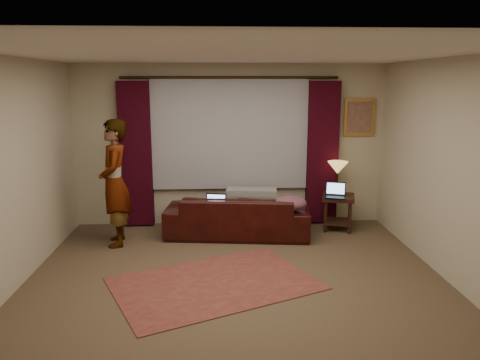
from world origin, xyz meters
name	(u,v)px	position (x,y,z in m)	size (l,w,h in m)	color
floor	(237,286)	(0.00, 0.00, -0.01)	(5.00, 5.00, 0.01)	brown
ceiling	(236,54)	(0.00, 0.00, 2.60)	(5.00, 5.00, 0.02)	silver
wall_back	(230,145)	(0.00, 2.50, 1.30)	(5.00, 0.02, 2.60)	#BBB195
wall_front	(255,262)	(0.00, -2.50, 1.30)	(5.00, 0.02, 2.60)	#BBB195
wall_left	(4,178)	(-2.50, 0.00, 1.30)	(0.02, 5.00, 2.60)	#BBB195
wall_right	(458,174)	(2.50, 0.00, 1.30)	(0.02, 5.00, 2.60)	#BBB195
sheer_curtain	(230,134)	(0.00, 2.44, 1.50)	(2.50, 0.05, 1.80)	#9F9FA7
drape_left	(136,155)	(-1.50, 2.39, 1.18)	(0.50, 0.14, 2.30)	black
drape_right	(322,153)	(1.50, 2.39, 1.18)	(0.50, 0.14, 2.30)	black
curtain_rod	(230,77)	(0.00, 2.39, 2.38)	(0.04, 0.04, 3.40)	black
picture_frame	(359,117)	(2.10, 2.47, 1.75)	(0.50, 0.04, 0.60)	#BC883E
sofa	(238,208)	(0.09, 1.83, 0.44)	(2.16, 0.94, 0.87)	black
throw_blanket	(252,177)	(0.32, 2.02, 0.88)	(0.78, 0.31, 0.09)	gray
clothing_pile	(289,204)	(0.85, 1.60, 0.55)	(0.51, 0.40, 0.22)	brown
laptop_sofa	(214,203)	(-0.26, 1.69, 0.55)	(0.31, 0.34, 0.23)	black
area_rug	(215,283)	(-0.25, 0.07, 0.01)	(2.26, 1.51, 0.01)	brown
end_table	(338,212)	(1.70, 2.03, 0.28)	(0.49, 0.49, 0.56)	black
tiffany_lamp	(337,178)	(1.70, 2.15, 0.82)	(0.32, 0.32, 0.52)	olive
laptop_table	(335,190)	(1.60, 1.90, 0.67)	(0.31, 0.34, 0.22)	black
person	(115,183)	(-1.67, 1.52, 0.91)	(0.53, 0.53, 1.81)	gray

